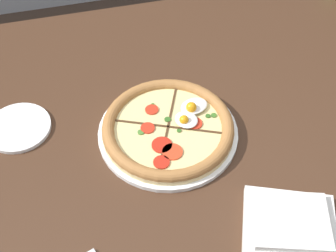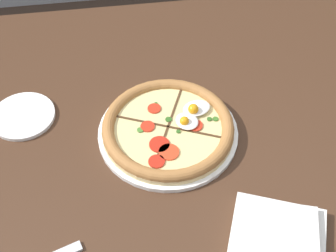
{
  "view_description": "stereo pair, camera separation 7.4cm",
  "coord_description": "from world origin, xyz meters",
  "px_view_note": "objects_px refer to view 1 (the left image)",
  "views": [
    {
      "loc": [
        -0.22,
        -0.74,
        1.61
      ],
      "look_at": [
        -0.05,
        -0.05,
        0.79
      ],
      "focal_mm": 50.0,
      "sensor_mm": 36.0,
      "label": 1
    },
    {
      "loc": [
        -0.15,
        -0.76,
        1.61
      ],
      "look_at": [
        -0.05,
        -0.05,
        0.79
      ],
      "focal_mm": 50.0,
      "sensor_mm": 36.0,
      "label": 2
    }
  ],
  "objects_px": {
    "dining_table": "(182,136)",
    "napkin_folded": "(290,224)",
    "pizza": "(168,129)",
    "side_saucer": "(18,128)"
  },
  "relations": [
    {
      "from": "pizza",
      "to": "napkin_folded",
      "type": "relative_size",
      "value": 1.45
    },
    {
      "from": "pizza",
      "to": "side_saucer",
      "type": "xyz_separation_m",
      "value": [
        -0.34,
        0.1,
        -0.02
      ]
    },
    {
      "from": "dining_table",
      "to": "side_saucer",
      "type": "xyz_separation_m",
      "value": [
        -0.39,
        0.05,
        0.09
      ]
    },
    {
      "from": "pizza",
      "to": "side_saucer",
      "type": "height_order",
      "value": "pizza"
    },
    {
      "from": "dining_table",
      "to": "side_saucer",
      "type": "relative_size",
      "value": 10.32
    },
    {
      "from": "dining_table",
      "to": "pizza",
      "type": "xyz_separation_m",
      "value": [
        -0.05,
        -0.05,
        0.11
      ]
    },
    {
      "from": "dining_table",
      "to": "pizza",
      "type": "relative_size",
      "value": 4.83
    },
    {
      "from": "pizza",
      "to": "napkin_folded",
      "type": "bearing_deg",
      "value": -59.69
    },
    {
      "from": "dining_table",
      "to": "napkin_folded",
      "type": "bearing_deg",
      "value": -70.48
    },
    {
      "from": "side_saucer",
      "to": "napkin_folded",
      "type": "bearing_deg",
      "value": -37.85
    }
  ]
}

